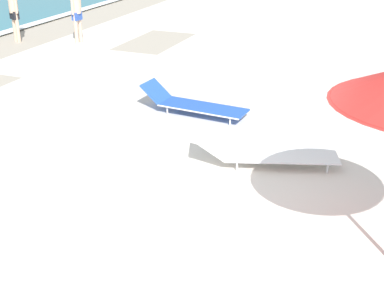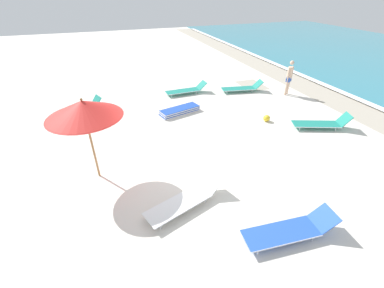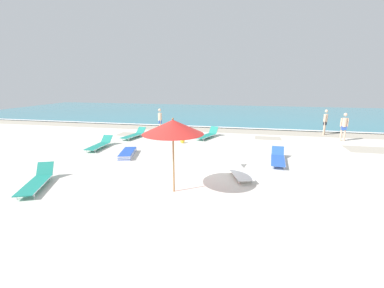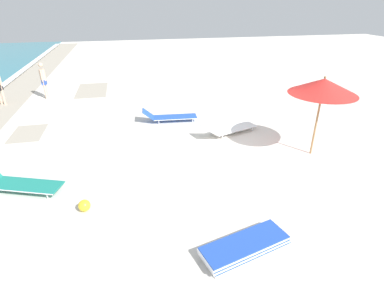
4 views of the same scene
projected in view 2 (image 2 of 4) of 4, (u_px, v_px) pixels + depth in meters
name	position (u px, v px, depth m)	size (l,w,h in m)	color
ground_plane	(180.00, 174.00, 8.07)	(60.00, 60.00, 0.16)	silver
beach_umbrella	(83.00, 109.00, 6.70)	(2.00, 2.00, 2.52)	#9E7547
lounger_stack	(180.00, 111.00, 11.62)	(1.08, 1.98, 0.24)	blue
sun_lounger_under_umbrella	(242.00, 88.00, 13.91)	(1.00, 2.26, 0.57)	#1E8475
sun_lounger_beside_umbrella	(187.00, 90.00, 13.65)	(0.70, 2.21, 0.54)	#1E8475
sun_lounger_near_water_left	(290.00, 230.00, 5.88)	(0.78, 2.23, 0.54)	blue
sun_lounger_near_water_right	(322.00, 123.00, 10.36)	(1.32, 2.23, 0.63)	#1E8475
sun_lounger_mid_beach_solo	(78.00, 110.00, 11.44)	(1.42, 2.28, 0.62)	#1E8475
sun_lounger_mid_beach_pair_a	(186.00, 199.00, 6.71)	(1.31, 2.34, 0.51)	white
beachgoer_shoreline_child	(289.00, 76.00, 13.13)	(0.30, 0.40, 1.76)	beige
beach_ball	(267.00, 118.00, 10.91)	(0.28, 0.28, 0.28)	yellow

